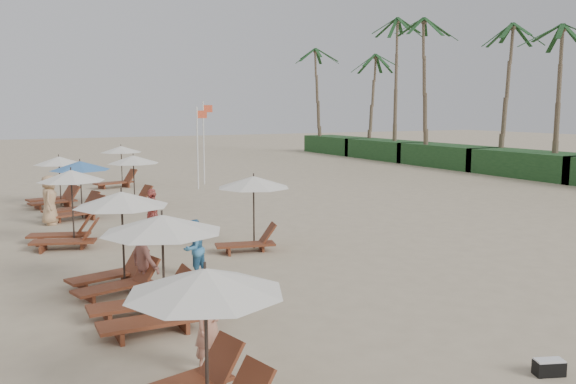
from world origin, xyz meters
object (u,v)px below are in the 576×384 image
lounger_station_3 (65,211)px  lounger_station_5 (54,182)px  lounger_station_1 (152,269)px  lounger_station_0 (192,343)px  beachgoer_near (208,323)px  duffel_bag (549,367)px  inland_station_1 (130,176)px  beachgoer_far_a (152,215)px  beachgoer_mid_a (193,248)px  beachgoer_mid_b (145,258)px  inland_station_0 (251,201)px  inland_station_2 (118,163)px  flag_pole_near (198,144)px  beachgoer_far_b (49,200)px  lounger_station_4 (74,190)px  lounger_station_2 (115,239)px

lounger_station_3 → lounger_station_5: size_ratio=0.97×
lounger_station_1 → lounger_station_0: bearing=-96.9°
lounger_station_0 → lounger_station_5: lounger_station_5 is taller
lounger_station_5 → lounger_station_3: bearing=-94.0°
beachgoer_near → duffel_bag: bearing=-61.7°
lounger_station_3 → lounger_station_5: 8.38m
inland_station_1 → beachgoer_far_a: size_ratio=1.60×
lounger_station_1 → lounger_station_3: 8.03m
beachgoer_near → beachgoer_far_a: (1.67, 9.84, 0.04)m
beachgoer_near → beachgoer_mid_a: bearing=41.0°
inland_station_1 → beachgoer_near: size_ratio=1.67×
beachgoer_mid_b → beachgoer_far_a: beachgoer_far_a is taller
lounger_station_5 → duffel_bag: 22.18m
lounger_station_0 → lounger_station_1: size_ratio=0.94×
lounger_station_5 → beachgoer_near: bearing=-89.1°
inland_station_0 → duffel_bag: bearing=-85.7°
inland_station_2 → lounger_station_1: bearing=-99.9°
flag_pole_near → beachgoer_mid_a: bearing=-109.4°
beachgoer_far_a → lounger_station_5: bearing=-164.0°
beachgoer_mid_b → beachgoer_far_a: 5.28m
lounger_station_0 → inland_station_0: (4.75, 8.78, 0.38)m
inland_station_0 → duffel_bag: inland_station_0 is taller
lounger_station_1 → duffel_bag: size_ratio=5.13×
inland_station_2 → beachgoer_far_b: size_ratio=1.55×
lounger_station_5 → beachgoer_near: (0.29, -18.95, -0.21)m
inland_station_0 → beachgoer_far_b: (-4.98, 7.02, -0.56)m
lounger_station_4 → flag_pole_near: (7.08, 5.91, 1.32)m
lounger_station_3 → lounger_station_2: bearing=-85.3°
beachgoer_mid_b → beachgoer_far_a: (1.49, 5.07, 0.07)m
lounger_station_1 → lounger_station_2: lounger_station_2 is taller
duffel_bag → lounger_station_3: bearing=113.2°
lounger_station_4 → inland_station_1: (2.52, 1.72, 0.25)m
lounger_station_3 → beachgoer_mid_a: lounger_station_3 is taller
inland_station_1 → duffel_bag: (2.19, -19.80, -1.21)m
lounger_station_2 → duffel_bag: bearing=-56.2°
lounger_station_1 → beachgoer_near: lounger_station_1 is taller
beachgoer_near → beachgoer_mid_b: beachgoer_near is taller
inland_station_2 → flag_pole_near: (3.66, -2.73, 1.11)m
lounger_station_3 → inland_station_1: bearing=62.2°
duffel_bag → lounger_station_0: bearing=166.6°
lounger_station_0 → inland_station_0: bearing=61.6°
lounger_station_5 → beachgoer_near: lounger_station_5 is taller
beachgoer_far_a → duffel_bag: beachgoer_far_a is taller
inland_station_0 → beachgoer_far_b: inland_station_0 is taller
lounger_station_3 → inland_station_1: lounger_station_3 is taller
lounger_station_3 → beachgoer_mid_a: size_ratio=1.67×
lounger_station_1 → lounger_station_2: size_ratio=1.09×
lounger_station_4 → lounger_station_5: lounger_station_4 is taller
beachgoer_far_a → flag_pole_near: size_ratio=0.40×
lounger_station_2 → lounger_station_4: bearing=87.1°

